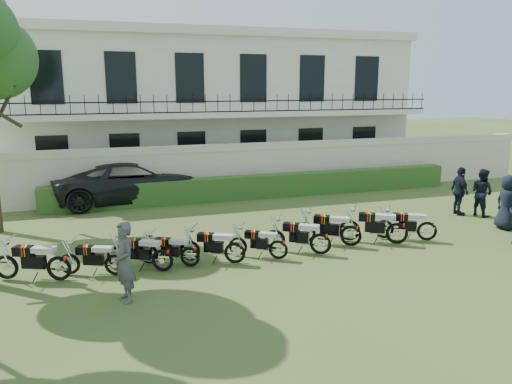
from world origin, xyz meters
TOP-DOWN VIEW (x-y plane):
  - ground at (0.00, 0.00)m, footprint 100.00×100.00m
  - perimeter_wall at (0.00, 8.00)m, footprint 30.00×0.35m
  - hedge at (1.00, 7.20)m, footprint 18.00×0.60m
  - building at (0.00, 13.96)m, footprint 20.40×9.60m
  - motorcycle_0 at (-6.80, -0.19)m, footprint 1.89×0.90m
  - motorcycle_1 at (-5.46, -0.24)m, footprint 1.66×0.78m
  - motorcycle_2 at (-4.27, -0.34)m, footprint 1.67×1.01m
  - motorcycle_3 at (-3.52, -0.22)m, footprint 1.55×0.90m
  - motorcycle_4 at (-2.32, -0.35)m, footprint 1.70×0.95m
  - motorcycle_5 at (-1.07, -0.40)m, footprint 1.49×1.01m
  - motorcycle_6 at (0.21, -0.40)m, footprint 1.67×1.20m
  - motorcycle_7 at (1.41, -0.00)m, footprint 1.74×1.22m
  - motorcycle_8 at (2.85, -0.24)m, footprint 1.84×1.18m
  - motorcycle_9 at (3.94, -0.24)m, footprint 1.73×1.00m
  - suv at (-4.44, 8.22)m, footprint 6.49×3.52m
  - inspector at (-5.29, -1.88)m, footprint 0.62×0.77m
  - officer_3 at (7.33, 0.10)m, footprint 0.63×0.93m
  - officer_4 at (7.81, 1.82)m, footprint 0.83×0.98m
  - officer_5 at (7.12, 2.18)m, footprint 0.63×1.13m

SIDE VIEW (x-z plane):
  - ground at x=0.00m, z-range 0.00..0.00m
  - motorcycle_3 at x=-3.52m, z-range -0.04..0.90m
  - motorcycle_5 at x=-1.07m, z-range -0.04..0.90m
  - motorcycle_1 at x=-5.46m, z-range -0.04..0.91m
  - motorcycle_4 at x=-2.32m, z-range -0.04..0.97m
  - motorcycle_2 at x=-4.27m, z-range -0.04..0.98m
  - motorcycle_9 at x=3.94m, z-range -0.04..1.00m
  - motorcycle_6 at x=0.21m, z-range -0.04..1.03m
  - hedge at x=1.00m, z-range 0.00..1.00m
  - motorcycle_0 at x=-6.80m, z-range -0.04..1.04m
  - motorcycle_7 at x=1.41m, z-range -0.04..1.07m
  - motorcycle_8 at x=2.85m, z-range -0.04..1.10m
  - suv at x=-4.44m, z-range 0.00..1.73m
  - officer_4 at x=7.81m, z-range 0.00..1.78m
  - officer_5 at x=7.12m, z-range 0.00..1.82m
  - inspector at x=-5.29m, z-range 0.00..1.84m
  - officer_3 at x=7.33m, z-range 0.00..1.87m
  - perimeter_wall at x=0.00m, z-range 0.02..2.32m
  - building at x=0.00m, z-range 0.01..7.41m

